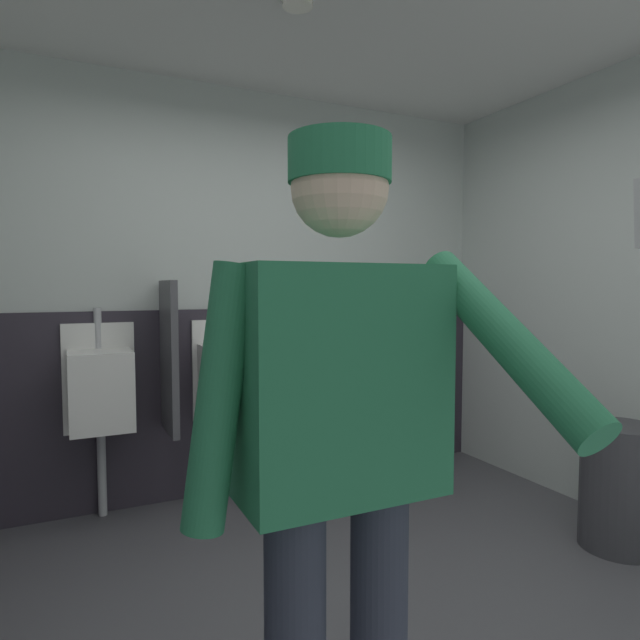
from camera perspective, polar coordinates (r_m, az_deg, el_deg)
name	(u,v)px	position (r m, az deg, el deg)	size (l,w,h in m)	color
wall_back	(235,292)	(3.65, -9.08, 2.96)	(4.37, 0.12, 2.65)	silver
wainscot_band_back	(239,399)	(3.66, -8.63, -8.36)	(3.77, 0.03, 1.22)	#2D2833
downlight_far	(298,3)	(2.80, -2.41, 30.64)	(0.14, 0.14, 0.03)	white
urinal_left	(101,389)	(3.34, -22.31, -6.81)	(0.40, 0.34, 1.24)	white
urinal_middle	(228,379)	(3.46, -9.75, -6.23)	(0.40, 0.34, 1.24)	white
urinal_right	(334,371)	(3.73, 1.45, -5.46)	(0.40, 0.34, 1.24)	white
privacy_divider_panel	(169,357)	(3.29, -15.76, -3.79)	(0.04, 0.40, 0.90)	#4C4C51
person	(341,445)	(1.25, 2.22, -13.10)	(0.68, 0.60, 1.69)	#2D3342
trash_bin	(619,486)	(3.31, 29.20, -15.20)	(0.38, 0.38, 0.65)	#38383D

